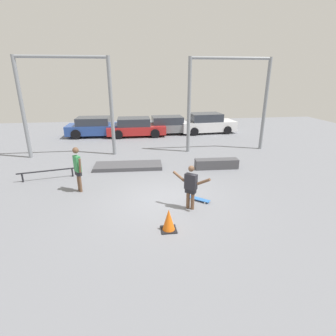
{
  "coord_description": "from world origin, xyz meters",
  "views": [
    {
      "loc": [
        -1.08,
        -8.47,
        4.29
      ],
      "look_at": [
        0.3,
        1.54,
        0.69
      ],
      "focal_mm": 28.0,
      "sensor_mm": 36.0,
      "label": 1
    }
  ],
  "objects_px": {
    "skateboard": "(199,199)",
    "manual_pad": "(128,166)",
    "grind_box": "(216,164)",
    "parked_car_white": "(207,123)",
    "parked_car_red": "(136,127)",
    "traffic_cone": "(169,220)",
    "bystander": "(78,167)",
    "skateboarder": "(191,185)",
    "parked_car_grey": "(169,125)",
    "grind_rail": "(48,172)",
    "parked_car_blue": "(95,127)"
  },
  "relations": [
    {
      "from": "skateboard",
      "to": "manual_pad",
      "type": "relative_size",
      "value": 0.23
    },
    {
      "from": "grind_box",
      "to": "parked_car_white",
      "type": "xyz_separation_m",
      "value": [
        1.82,
        8.25,
        0.48
      ]
    },
    {
      "from": "parked_car_red",
      "to": "traffic_cone",
      "type": "distance_m",
      "value": 12.87
    },
    {
      "from": "traffic_cone",
      "to": "bystander",
      "type": "bearing_deg",
      "value": 133.84
    },
    {
      "from": "traffic_cone",
      "to": "parked_car_red",
      "type": "bearing_deg",
      "value": 92.98
    },
    {
      "from": "skateboarder",
      "to": "skateboard",
      "type": "relative_size",
      "value": 2.04
    },
    {
      "from": "parked_car_red",
      "to": "parked_car_grey",
      "type": "bearing_deg",
      "value": 9.47
    },
    {
      "from": "grind_box",
      "to": "grind_rail",
      "type": "relative_size",
      "value": 0.86
    },
    {
      "from": "parked_car_blue",
      "to": "parked_car_white",
      "type": "bearing_deg",
      "value": 2.58
    },
    {
      "from": "parked_car_blue",
      "to": "skateboard",
      "type": "bearing_deg",
      "value": -64.92
    },
    {
      "from": "skateboard",
      "to": "parked_car_grey",
      "type": "distance_m",
      "value": 11.58
    },
    {
      "from": "grind_rail",
      "to": "bystander",
      "type": "xyz_separation_m",
      "value": [
        1.6,
        -1.49,
        0.68
      ]
    },
    {
      "from": "skateboarder",
      "to": "parked_car_white",
      "type": "bearing_deg",
      "value": 111.29
    },
    {
      "from": "skateboard",
      "to": "manual_pad",
      "type": "xyz_separation_m",
      "value": [
        -2.55,
        3.97,
        0.03
      ]
    },
    {
      "from": "grind_rail",
      "to": "parked_car_grey",
      "type": "relative_size",
      "value": 0.57
    },
    {
      "from": "traffic_cone",
      "to": "manual_pad",
      "type": "bearing_deg",
      "value": 101.88
    },
    {
      "from": "skateboard",
      "to": "parked_car_blue",
      "type": "distance_m",
      "value": 12.45
    },
    {
      "from": "grind_box",
      "to": "grind_rail",
      "type": "bearing_deg",
      "value": -177.31
    },
    {
      "from": "skateboard",
      "to": "parked_car_red",
      "type": "xyz_separation_m",
      "value": [
        -2.02,
        11.12,
        0.58
      ]
    },
    {
      "from": "skateboard",
      "to": "bystander",
      "type": "bearing_deg",
      "value": -158.16
    },
    {
      "from": "skateboarder",
      "to": "parked_car_red",
      "type": "relative_size",
      "value": 0.36
    },
    {
      "from": "parked_car_grey",
      "to": "bystander",
      "type": "xyz_separation_m",
      "value": [
        -4.92,
        -10.1,
        0.36
      ]
    },
    {
      "from": "skateboarder",
      "to": "parked_car_white",
      "type": "height_order",
      "value": "skateboarder"
    },
    {
      "from": "skateboard",
      "to": "bystander",
      "type": "xyz_separation_m",
      "value": [
        -4.39,
        1.45,
        0.95
      ]
    },
    {
      "from": "parked_car_red",
      "to": "traffic_cone",
      "type": "height_order",
      "value": "parked_car_red"
    },
    {
      "from": "skateboarder",
      "to": "parked_car_white",
      "type": "distance_m",
      "value": 12.69
    },
    {
      "from": "skateboarder",
      "to": "parked_car_grey",
      "type": "distance_m",
      "value": 12.1
    },
    {
      "from": "skateboarder",
      "to": "parked_car_red",
      "type": "height_order",
      "value": "skateboarder"
    },
    {
      "from": "grind_rail",
      "to": "parked_car_blue",
      "type": "bearing_deg",
      "value": 83.0
    },
    {
      "from": "grind_rail",
      "to": "parked_car_red",
      "type": "height_order",
      "value": "parked_car_red"
    },
    {
      "from": "bystander",
      "to": "parked_car_red",
      "type": "bearing_deg",
      "value": -46.57
    },
    {
      "from": "parked_car_grey",
      "to": "manual_pad",
      "type": "bearing_deg",
      "value": -113.56
    },
    {
      "from": "grind_box",
      "to": "parked_car_white",
      "type": "height_order",
      "value": "parked_car_white"
    },
    {
      "from": "manual_pad",
      "to": "parked_car_grey",
      "type": "height_order",
      "value": "parked_car_grey"
    },
    {
      "from": "parked_car_grey",
      "to": "grind_rail",
      "type": "bearing_deg",
      "value": -128.59
    },
    {
      "from": "parked_car_blue",
      "to": "parked_car_grey",
      "type": "relative_size",
      "value": 1.01
    },
    {
      "from": "skateboard",
      "to": "parked_car_red",
      "type": "bearing_deg",
      "value": 140.34
    },
    {
      "from": "grind_rail",
      "to": "parked_car_grey",
      "type": "distance_m",
      "value": 10.81
    },
    {
      "from": "parked_car_white",
      "to": "grind_box",
      "type": "bearing_deg",
      "value": -106.49
    },
    {
      "from": "parked_car_blue",
      "to": "bystander",
      "type": "height_order",
      "value": "bystander"
    },
    {
      "from": "grind_rail",
      "to": "parked_car_red",
      "type": "xyz_separation_m",
      "value": [
        3.97,
        8.19,
        0.32
      ]
    },
    {
      "from": "grind_rail",
      "to": "parked_car_white",
      "type": "relative_size",
      "value": 0.55
    },
    {
      "from": "parked_car_blue",
      "to": "bystander",
      "type": "distance_m",
      "value": 9.98
    },
    {
      "from": "manual_pad",
      "to": "traffic_cone",
      "type": "xyz_separation_m",
      "value": [
        1.2,
        -5.7,
        0.24
      ]
    },
    {
      "from": "grind_box",
      "to": "manual_pad",
      "type": "xyz_separation_m",
      "value": [
        -4.24,
        0.68,
        -0.14
      ]
    },
    {
      "from": "parked_car_white",
      "to": "traffic_cone",
      "type": "height_order",
      "value": "parked_car_white"
    },
    {
      "from": "grind_rail",
      "to": "skateboarder",
      "type": "bearing_deg",
      "value": -31.82
    },
    {
      "from": "skateboard",
      "to": "grind_box",
      "type": "relative_size",
      "value": 0.36
    },
    {
      "from": "skateboard",
      "to": "grind_box",
      "type": "height_order",
      "value": "grind_box"
    },
    {
      "from": "parked_car_blue",
      "to": "grind_rail",
      "type": "bearing_deg",
      "value": -95.38
    }
  ]
}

